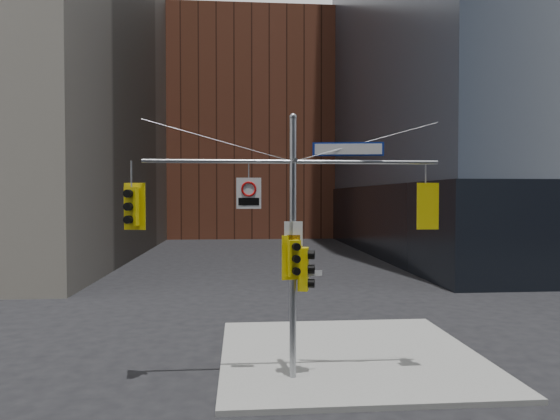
{
  "coord_description": "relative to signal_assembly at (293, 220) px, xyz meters",
  "views": [
    {
      "loc": [
        -1.43,
        -11.36,
        5.06
      ],
      "look_at": [
        -0.35,
        2.0,
        4.7
      ],
      "focal_mm": 32.0,
      "sensor_mm": 36.0,
      "label": 1
    }
  ],
  "objects": [
    {
      "name": "ground",
      "position": [
        0.0,
        -1.99,
        -4.42
      ],
      "size": [
        160.0,
        160.0,
        0.0
      ],
      "primitive_type": "plane",
      "color": "black",
      "rests_on": "ground"
    },
    {
      "name": "sidewalk_corner",
      "position": [
        2.0,
        2.01,
        -4.34
      ],
      "size": [
        8.0,
        8.0,
        0.15
      ],
      "primitive_type": "cube",
      "color": "gray",
      "rests_on": "ground"
    },
    {
      "name": "brick_midrise",
      "position": [
        0.0,
        56.01,
        9.58
      ],
      "size": [
        26.0,
        20.0,
        28.0
      ],
      "primitive_type": "cube",
      "color": "brown",
      "rests_on": "ground"
    },
    {
      "name": "signal_assembly",
      "position": [
        0.0,
        0.0,
        0.0
      ],
      "size": [
        8.0,
        0.8,
        7.3
      ],
      "color": "#909398",
      "rests_on": "ground"
    },
    {
      "name": "traffic_light_west_arm",
      "position": [
        -4.26,
        0.01,
        0.38
      ],
      "size": [
        0.59,
        0.55,
        1.25
      ],
      "rotation": [
        0.0,
        0.0,
        -0.26
      ],
      "color": "yellow",
      "rests_on": "ground"
    },
    {
      "name": "traffic_light_east_arm",
      "position": [
        3.67,
        0.0,
        0.38
      ],
      "size": [
        0.61,
        0.47,
        1.27
      ],
      "rotation": [
        0.0,
        0.0,
        3.15
      ],
      "color": "yellow",
      "rests_on": "ground"
    },
    {
      "name": "traffic_light_pole_side",
      "position": [
        0.33,
        -0.0,
        -1.32
      ],
      "size": [
        0.5,
        0.43,
        1.16
      ],
      "rotation": [
        0.0,
        0.0,
        1.34
      ],
      "color": "yellow",
      "rests_on": "ground"
    },
    {
      "name": "traffic_light_pole_front",
      "position": [
        -0.0,
        -0.27,
        -0.99
      ],
      "size": [
        0.56,
        0.52,
        1.19
      ],
      "rotation": [
        0.0,
        0.0,
        0.23
      ],
      "color": "yellow",
      "rests_on": "ground"
    },
    {
      "name": "street_sign_blade",
      "position": [
        1.5,
        0.0,
        1.93
      ],
      "size": [
        1.92,
        0.3,
        0.37
      ],
      "rotation": [
        0.0,
        0.0,
        -0.13
      ],
      "color": "navy",
      "rests_on": "ground"
    },
    {
      "name": "regulatory_sign_arm",
      "position": [
        -1.19,
        -0.02,
        0.76
      ],
      "size": [
        0.67,
        0.09,
        0.83
      ],
      "rotation": [
        0.0,
        0.0,
        -0.04
      ],
      "color": "silver",
      "rests_on": "ground"
    },
    {
      "name": "regulatory_sign_pole",
      "position": [
        0.0,
        -0.12,
        -0.37
      ],
      "size": [
        0.5,
        0.09,
        0.65
      ],
      "rotation": [
        0.0,
        0.0,
        0.11
      ],
      "color": "silver",
      "rests_on": "ground"
    },
    {
      "name": "street_blade_ew",
      "position": [
        0.45,
        0.01,
        -1.44
      ],
      "size": [
        0.69,
        0.07,
        0.14
      ],
      "rotation": [
        0.0,
        0.0,
        0.06
      ],
      "color": "silver",
      "rests_on": "ground"
    },
    {
      "name": "street_blade_ns",
      "position": [
        0.0,
        0.46,
        -1.71
      ],
      "size": [
        0.07,
        0.68,
        0.14
      ],
      "rotation": [
        0.0,
        0.0,
        -0.06
      ],
      "color": "#145926",
      "rests_on": "ground"
    }
  ]
}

